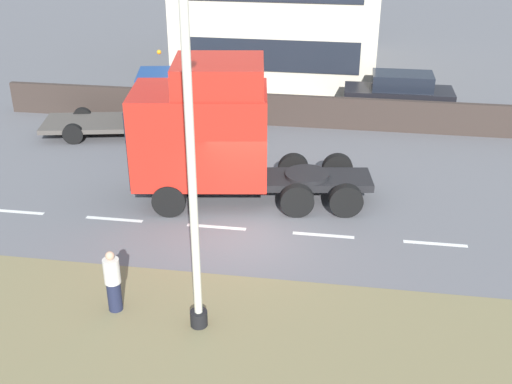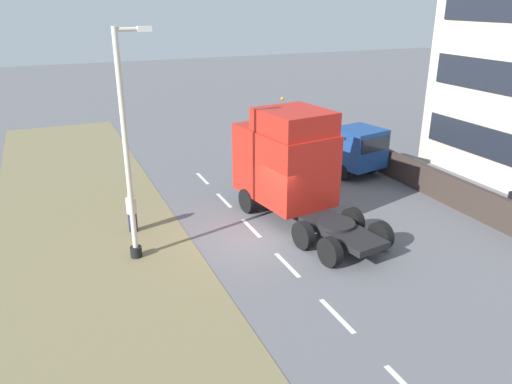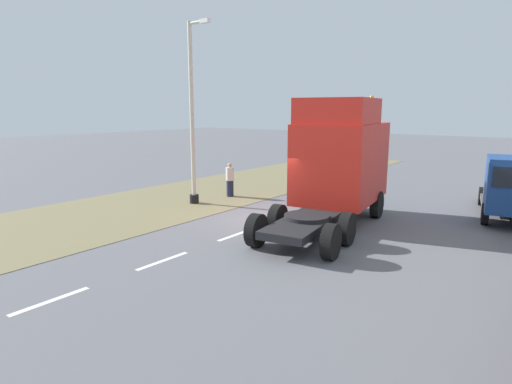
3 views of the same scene
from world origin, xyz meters
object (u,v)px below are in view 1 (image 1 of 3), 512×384
(parked_car, at_px, (399,96))
(flatbed_truck, at_px, (153,102))
(lorry_cab, at_px, (210,132))
(lamp_post, at_px, (193,189))
(pedestrian, at_px, (113,282))

(parked_car, bearing_deg, flatbed_truck, 108.62)
(lorry_cab, distance_m, lamp_post, 6.68)
(flatbed_truck, height_order, lamp_post, lamp_post)
(lorry_cab, height_order, flatbed_truck, lorry_cab)
(parked_car, height_order, pedestrian, parked_car)
(lamp_post, bearing_deg, pedestrian, 83.67)
(lorry_cab, bearing_deg, parked_car, -43.90)
(lorry_cab, distance_m, parked_car, 10.94)
(flatbed_truck, bearing_deg, pedestrian, 0.61)
(lorry_cab, height_order, lamp_post, lamp_post)
(flatbed_truck, xyz_separation_m, parked_car, (3.44, -9.85, -0.37))
(pedestrian, bearing_deg, lorry_cab, -9.41)
(pedestrian, bearing_deg, parked_car, -25.88)
(flatbed_truck, bearing_deg, lamp_post, 9.79)
(pedestrian, bearing_deg, lamp_post, -96.33)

